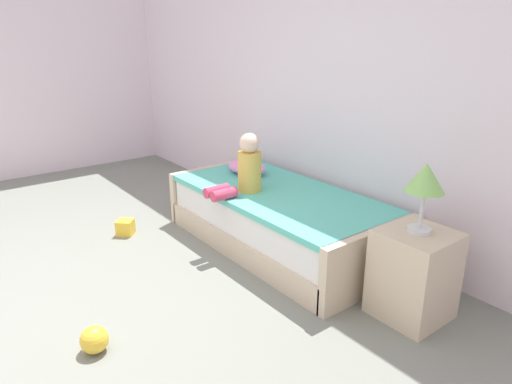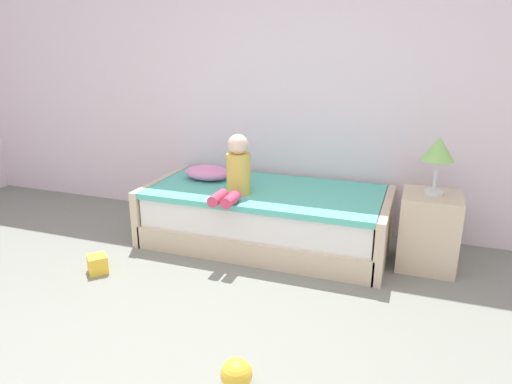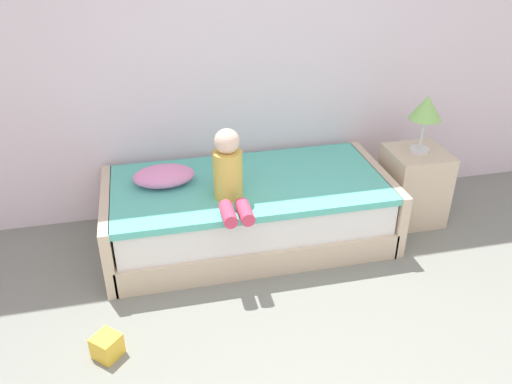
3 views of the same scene
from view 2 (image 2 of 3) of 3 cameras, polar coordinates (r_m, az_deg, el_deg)
wall_rear at (r=4.43m, az=3.46°, el=14.47°), size 7.20×0.10×2.90m
bed at (r=4.11m, az=1.18°, el=-3.02°), size 2.11×1.00×0.50m
nightstand at (r=3.91m, az=20.36°, el=-4.47°), size 0.44×0.44×0.60m
table_lamp at (r=3.73m, az=21.41°, el=4.62°), size 0.24×0.24×0.45m
child_figure at (r=3.82m, az=-2.43°, el=2.58°), size 0.20×0.51×0.50m
pillow at (r=4.31m, az=-5.95°, el=2.38°), size 0.44×0.30×0.13m
toy_ball at (r=2.58m, az=-2.41°, el=-21.35°), size 0.17×0.17×0.17m
toy_block at (r=3.86m, az=-18.81°, el=-8.36°), size 0.20×0.20×0.14m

